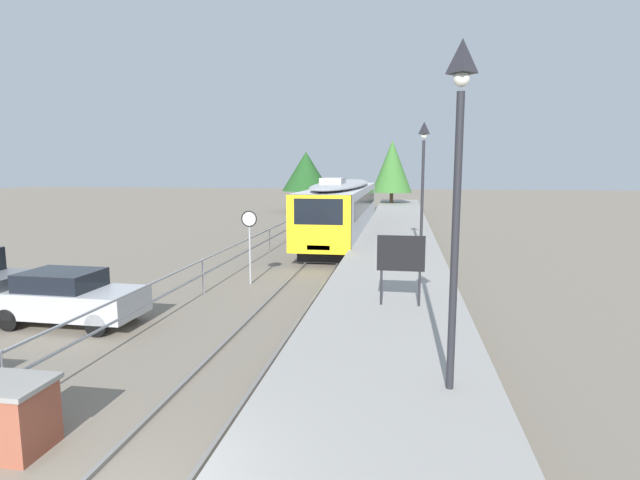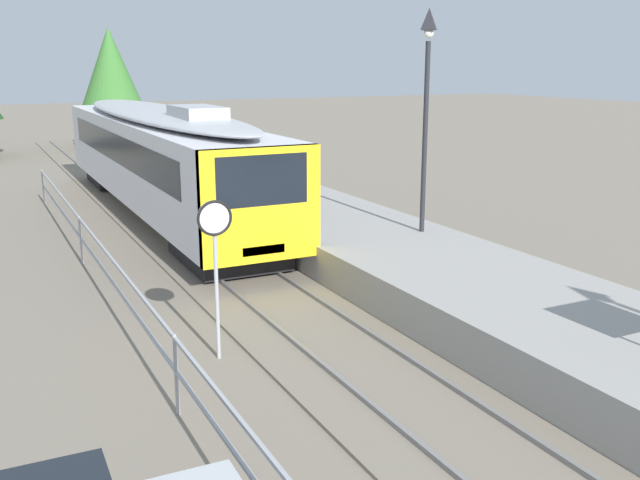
# 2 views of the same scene
# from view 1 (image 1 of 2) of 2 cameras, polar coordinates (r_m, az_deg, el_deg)

# --- Properties ---
(ground_plane) EXTENTS (160.00, 160.00, 0.00)m
(ground_plane) POSITION_cam_1_polar(r_m,az_deg,el_deg) (27.48, -4.56, -1.02)
(ground_plane) COLOR slate
(track_rails) EXTENTS (3.20, 60.00, 0.14)m
(track_rails) POSITION_cam_1_polar(r_m,az_deg,el_deg) (26.92, 1.65, -1.11)
(track_rails) COLOR slate
(track_rails) RESTS_ON ground
(commuter_train) EXTENTS (2.82, 18.36, 3.74)m
(commuter_train) POSITION_cam_1_polar(r_m,az_deg,el_deg) (30.45, 2.63, 3.96)
(commuter_train) COLOR silver
(commuter_train) RESTS_ON track_rails
(station_platform) EXTENTS (3.90, 60.00, 0.90)m
(station_platform) POSITION_cam_1_polar(r_m,az_deg,el_deg) (26.62, 8.60, -0.40)
(station_platform) COLOR #999691
(station_platform) RESTS_ON ground
(platform_lamp_near_end) EXTENTS (0.34, 0.34, 5.35)m
(platform_lamp_near_end) POSITION_cam_1_polar(r_m,az_deg,el_deg) (7.88, 15.46, 9.62)
(platform_lamp_near_end) COLOR #232328
(platform_lamp_near_end) RESTS_ON station_platform
(platform_lamp_mid_platform) EXTENTS (0.34, 0.34, 5.35)m
(platform_lamp_mid_platform) POSITION_cam_1_polar(r_m,az_deg,el_deg) (21.31, 11.64, 8.66)
(platform_lamp_mid_platform) COLOR #232328
(platform_lamp_mid_platform) RESTS_ON station_platform
(platform_notice_board) EXTENTS (1.20, 0.08, 1.80)m
(platform_notice_board) POSITION_cam_1_polar(r_m,az_deg,el_deg) (12.83, 9.17, -1.78)
(platform_notice_board) COLOR #232328
(platform_notice_board) RESTS_ON station_platform
(speed_limit_sign) EXTENTS (0.61, 0.10, 2.81)m
(speed_limit_sign) POSITION_cam_1_polar(r_m,az_deg,el_deg) (19.00, -8.02, 1.27)
(speed_limit_sign) COLOR #9EA0A5
(speed_limit_sign) RESTS_ON ground
(brick_utility_cabinet) EXTENTS (1.21, 0.99, 1.13)m
(brick_utility_cabinet) POSITION_cam_1_polar(r_m,az_deg,el_deg) (9.54, -31.70, -16.64)
(brick_utility_cabinet) COLOR brown
(brick_utility_cabinet) RESTS_ON ground
(carpark_fence) EXTENTS (0.06, 36.06, 1.25)m
(carpark_fence) POSITION_cam_1_polar(r_m,az_deg,el_deg) (18.04, -13.16, -3.14)
(carpark_fence) COLOR #9EA0A5
(carpark_fence) RESTS_ON ground
(parked_hatchback_silver) EXTENTS (4.03, 1.84, 1.53)m
(parked_hatchback_silver) POSITION_cam_1_polar(r_m,az_deg,el_deg) (15.83, -26.64, -5.82)
(parked_hatchback_silver) COLOR #B7BABF
(parked_hatchback_silver) RESTS_ON ground
(tree_behind_carpark) EXTENTS (4.83, 4.83, 5.99)m
(tree_behind_carpark) POSITION_cam_1_polar(r_m,az_deg,el_deg) (50.70, -1.60, 7.79)
(tree_behind_carpark) COLOR brown
(tree_behind_carpark) RESTS_ON ground
(tree_behind_station_far) EXTENTS (4.00, 4.00, 7.10)m
(tree_behind_station_far) POSITION_cam_1_polar(r_m,az_deg,el_deg) (50.87, 8.18, 8.26)
(tree_behind_station_far) COLOR brown
(tree_behind_station_far) RESTS_ON ground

